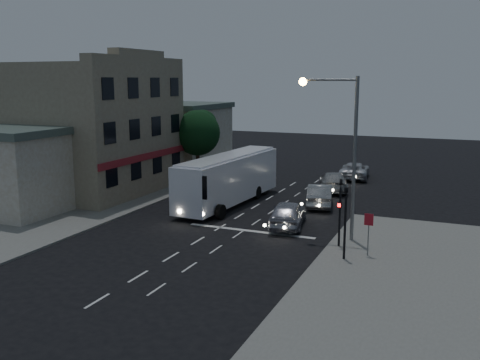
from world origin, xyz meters
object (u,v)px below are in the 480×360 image
at_px(tour_bus, 229,178).
at_px(traffic_signal_main, 340,204).
at_px(car_sedan_a, 320,195).
at_px(car_sedan_b, 333,182).
at_px(traffic_signal_side, 345,214).
at_px(streetlight, 343,139).
at_px(car_suv, 288,214).
at_px(regulatory_sign, 369,228).
at_px(car_sedan_c, 354,170).
at_px(street_tree, 197,131).

distance_m(tour_bus, traffic_signal_main, 11.99).
xyz_separation_m(tour_bus, car_sedan_a, (6.23, 2.00, -1.16)).
relative_size(car_sedan_b, traffic_signal_side, 1.29).
relative_size(traffic_signal_main, streetlight, 0.46).
distance_m(car_sedan_a, traffic_signal_side, 11.95).
height_order(car_suv, traffic_signal_side, traffic_signal_side).
bearing_deg(car_sedan_a, regulatory_sign, 104.19).
relative_size(car_sedan_a, regulatory_sign, 2.20).
bearing_deg(regulatory_sign, car_sedan_b, 108.95).
bearing_deg(tour_bus, car_sedan_c, 68.82).
relative_size(tour_bus, car_sedan_b, 2.25).
distance_m(car_sedan_c, traffic_signal_main, 21.26).
bearing_deg(streetlight, car_suv, 155.97).
bearing_deg(car_sedan_a, traffic_signal_main, 97.92).
xyz_separation_m(car_sedan_a, streetlight, (3.14, -7.70, 4.94)).
distance_m(car_sedan_a, streetlight, 9.67).
bearing_deg(regulatory_sign, traffic_signal_main, 149.16).
bearing_deg(car_sedan_b, regulatory_sign, 93.53).
xyz_separation_m(regulatory_sign, streetlight, (-1.96, 2.44, 4.14)).
height_order(tour_bus, car_sedan_b, tour_bus).
height_order(tour_bus, traffic_signal_main, traffic_signal_main).
bearing_deg(car_sedan_b, car_sedan_c, -110.06).
distance_m(car_sedan_b, regulatory_sign, 16.67).
height_order(car_sedan_b, streetlight, streetlight).
height_order(tour_bus, car_sedan_c, tour_bus).
bearing_deg(street_tree, car_suv, -43.18).
bearing_deg(car_sedan_a, traffic_signal_side, 97.76).
distance_m(car_sedan_b, traffic_signal_side, 17.36).
bearing_deg(car_suv, tour_bus, -45.14).
height_order(car_sedan_c, streetlight, streetlight).
relative_size(tour_bus, traffic_signal_main, 2.91).
distance_m(car_sedan_c, regulatory_sign, 22.52).
height_order(tour_bus, car_sedan_a, tour_bus).
relative_size(tour_bus, street_tree, 1.92).
bearing_deg(car_sedan_c, car_sedan_a, 82.47).
height_order(regulatory_sign, streetlight, streetlight).
height_order(car_suv, car_sedan_a, car_suv).
distance_m(streetlight, street_tree, 20.19).
bearing_deg(traffic_signal_main, car_sedan_b, 104.13).
relative_size(car_sedan_c, traffic_signal_main, 1.29).
bearing_deg(traffic_signal_main, traffic_signal_side, -70.51).
relative_size(car_sedan_a, street_tree, 0.78).
height_order(traffic_signal_main, street_tree, street_tree).
bearing_deg(car_suv, car_sedan_c, -101.80).
relative_size(traffic_signal_side, regulatory_sign, 1.86).
bearing_deg(street_tree, traffic_signal_side, -44.50).
bearing_deg(car_sedan_a, car_sedan_b, -99.31).
height_order(traffic_signal_side, streetlight, streetlight).
bearing_deg(streetlight, tour_bus, 148.66).
height_order(tour_bus, traffic_signal_side, traffic_signal_side).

